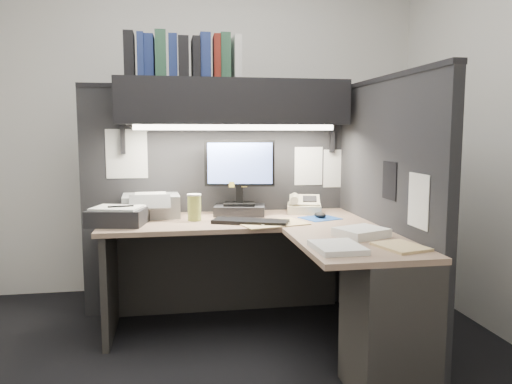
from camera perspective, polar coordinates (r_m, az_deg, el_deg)
floor at (r=2.97m, az=-3.12°, el=-19.09°), size 3.50×3.50×0.00m
wall_back at (r=4.16m, az=-5.62°, el=7.54°), size 3.50×0.04×2.70m
wall_front at (r=1.19m, az=4.81°, el=9.22°), size 3.50×0.04×2.70m
partition_back at (r=3.63m, az=-4.40°, el=-1.05°), size 1.90×0.06×1.60m
partition_right at (r=3.15m, az=14.42°, el=-2.48°), size 0.06×1.50×1.60m
desk at (r=2.88m, az=5.42°, el=-10.47°), size 1.70×1.53×0.73m
overhead_shelf at (r=3.44m, az=-2.63°, el=10.21°), size 1.55×0.34×0.30m
task_light_tube at (r=3.29m, az=-2.31°, el=7.39°), size 1.32×0.04×0.04m
monitor at (r=3.42m, az=-1.89°, el=0.75°), size 0.48×0.27×0.52m
keyboard at (r=3.13m, az=-0.62°, el=-3.39°), size 0.50×0.33×0.02m
mousepad at (r=3.33m, az=7.33°, el=-2.99°), size 0.28×0.27×0.00m
mouse at (r=3.34m, az=7.34°, el=-2.62°), size 0.09×0.11×0.04m
telephone at (r=3.57m, az=5.52°, el=-1.57°), size 0.29×0.30×0.10m
coffee_cup at (r=3.24m, az=-7.06°, el=-1.83°), size 0.09×0.09×0.16m
printer at (r=3.45m, az=-11.90°, el=-1.52°), size 0.39×0.33×0.15m
notebook_stack at (r=3.20m, az=-15.52°, el=-2.73°), size 0.38×0.34×0.10m
open_folder at (r=3.12m, az=1.88°, el=-3.59°), size 0.46×0.36×0.01m
paper_stack_a at (r=2.79m, az=11.95°, el=-4.54°), size 0.31×0.29×0.05m
paper_stack_b at (r=2.47m, az=9.28°, el=-6.25°), size 0.23×0.28×0.03m
manila_stack at (r=2.58m, az=16.23°, el=-6.03°), size 0.25×0.29×0.01m
binder_row at (r=3.45m, az=-8.38°, el=14.99°), size 0.75×0.25×0.29m
pinned_papers at (r=3.30m, az=2.94°, el=2.60°), size 1.76×1.31×0.51m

